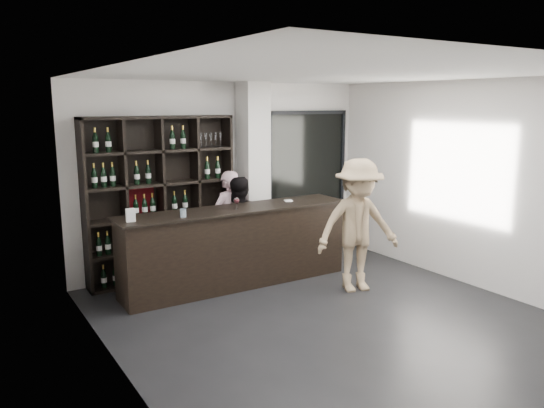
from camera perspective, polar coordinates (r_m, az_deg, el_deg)
floor at (r=6.58m, az=6.49°, el=-12.39°), size 5.00×5.50×0.01m
wine_shelf at (r=7.86m, az=-11.84°, el=0.48°), size 2.20×0.35×2.40m
structural_column at (r=8.36m, az=-2.00°, el=3.06°), size 0.40×0.40×2.90m
glass_panel at (r=9.20m, az=3.79°, el=3.44°), size 1.60×0.08×2.10m
tasting_counter at (r=7.59m, az=-3.80°, el=-4.59°), size 3.41×0.70×1.12m
taster_pink at (r=8.19m, az=-4.75°, el=-1.88°), size 0.66×0.53×1.57m
taster_black at (r=8.04m, az=-3.74°, el=-2.37°), size 0.84×0.72×1.49m
customer at (r=7.37m, az=9.22°, el=-2.31°), size 1.33×0.98×1.84m
wine_glass at (r=7.36m, az=-3.83°, el=0.16°), size 0.10×0.10×0.19m
spit_cup at (r=6.94m, az=-9.54°, el=-0.97°), size 0.11×0.11×0.11m
napkin_stack at (r=7.96m, az=1.77°, el=0.36°), size 0.14×0.14×0.02m
card_stand at (r=6.81m, az=-14.98°, el=-1.16°), size 0.11×0.06×0.17m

